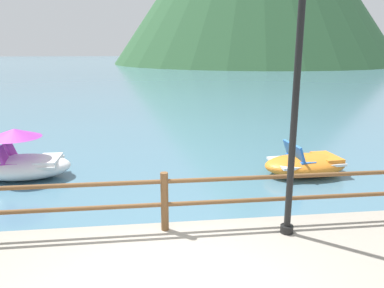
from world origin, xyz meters
The scene contains 5 objects.
ground_plane centered at (0.00, 40.00, 0.00)m, with size 200.00×200.00×0.00m, color #477084.
dock_railing centered at (0.00, 1.55, 0.99)m, with size 23.92×0.12×0.95m.
lamp_post centered at (1.88, 1.22, 3.13)m, with size 0.28×0.28×4.58m.
pedal_boat_1 centered at (3.82, 4.99, 0.28)m, with size 2.30×1.50×0.86m.
pedal_boat_2 centered at (-3.35, 5.58, 0.44)m, with size 2.35×1.39×1.27m.
Camera 1 is at (-0.25, -3.96, 3.21)m, focal length 35.59 mm.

